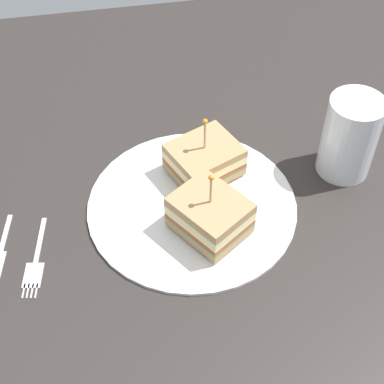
% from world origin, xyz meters
% --- Properties ---
extents(ground_plane, '(1.03, 1.03, 0.02)m').
position_xyz_m(ground_plane, '(0.00, 0.00, -0.01)').
color(ground_plane, '#2D2826').
extents(plate, '(0.28, 0.28, 0.01)m').
position_xyz_m(plate, '(0.00, 0.00, 0.00)').
color(plate, white).
rests_on(plate, ground_plane).
extents(sandwich_half_front, '(0.11, 0.11, 0.10)m').
position_xyz_m(sandwich_half_front, '(0.01, -0.05, 0.03)').
color(sandwich_half_front, tan).
rests_on(sandwich_half_front, plate).
extents(sandwich_half_back, '(0.11, 0.10, 0.09)m').
position_xyz_m(sandwich_half_back, '(0.03, 0.05, 0.03)').
color(sandwich_half_back, tan).
rests_on(sandwich_half_back, plate).
extents(drink_glass, '(0.07, 0.07, 0.12)m').
position_xyz_m(drink_glass, '(0.22, 0.03, 0.06)').
color(drink_glass, gold).
rests_on(drink_glass, ground_plane).
extents(fork, '(0.03, 0.12, 0.00)m').
position_xyz_m(fork, '(-0.21, -0.06, 0.00)').
color(fork, silver).
rests_on(fork, ground_plane).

